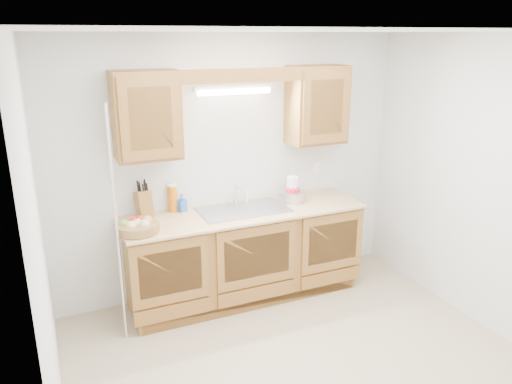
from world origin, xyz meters
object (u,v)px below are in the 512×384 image
knife_block (144,204)px  apple_bowl (292,195)px  paper_towel (292,189)px  fruit_basket (137,226)px

knife_block → apple_bowl: (1.43, -0.12, -0.07)m
knife_block → paper_towel: (1.45, -0.09, -0.01)m
knife_block → paper_towel: 1.45m
knife_block → fruit_basket: bearing=-119.3°
knife_block → apple_bowl: size_ratio=1.11×
fruit_basket → apple_bowl: size_ratio=1.48×
fruit_basket → paper_towel: (1.58, 0.23, 0.07)m
fruit_basket → knife_block: size_ratio=1.33×
fruit_basket → knife_block: knife_block is taller
knife_block → paper_towel: bearing=-11.6°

